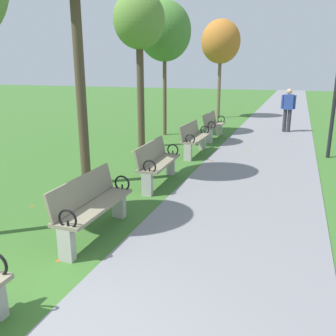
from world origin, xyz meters
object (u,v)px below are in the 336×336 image
(park_bench_5, at_px, (213,125))
(tree_3, at_px, (139,23))
(tree_4, at_px, (165,32))
(park_bench_3, at_px, (157,162))
(tree_5, at_px, (221,42))
(pedestrian_walking, at_px, (288,108))
(park_bench_2, at_px, (92,205))
(park_bench_4, at_px, (194,138))

(park_bench_5, bearing_deg, tree_3, -131.90)
(tree_4, bearing_deg, park_bench_3, -71.37)
(tree_3, relative_size, tree_5, 0.99)
(tree_3, distance_m, pedestrian_walking, 6.57)
(tree_5, bearing_deg, pedestrian_walking, -43.96)
(park_bench_3, distance_m, pedestrian_walking, 7.96)
(park_bench_2, distance_m, tree_5, 13.81)
(park_bench_2, height_order, tree_4, tree_4)
(tree_4, distance_m, pedestrian_walking, 5.40)
(park_bench_4, xyz_separation_m, pedestrian_walking, (2.35, 4.73, 0.44))
(park_bench_5, relative_size, tree_5, 0.35)
(pedestrian_walking, bearing_deg, park_bench_2, -102.99)
(park_bench_2, distance_m, tree_3, 6.95)
(park_bench_4, height_order, tree_4, tree_4)
(park_bench_3, height_order, park_bench_5, same)
(tree_4, xyz_separation_m, pedestrian_walking, (4.21, 2.08, -2.67))
(park_bench_3, height_order, tree_5, tree_5)
(tree_3, bearing_deg, park_bench_5, 48.10)
(park_bench_3, distance_m, park_bench_5, 5.33)
(park_bench_4, height_order, tree_3, tree_3)
(tree_4, relative_size, tree_5, 1.01)
(park_bench_2, relative_size, tree_4, 0.35)
(park_bench_4, xyz_separation_m, tree_4, (-1.86, 2.65, 3.11))
(park_bench_2, xyz_separation_m, park_bench_5, (-0.00, 7.94, 0.00))
(park_bench_3, bearing_deg, pedestrian_walking, 72.79)
(park_bench_3, height_order, tree_4, tree_4)
(park_bench_3, xyz_separation_m, park_bench_5, (-0.00, 5.33, 0.00))
(park_bench_2, height_order, park_bench_5, same)
(tree_3, xyz_separation_m, tree_5, (0.83, 7.52, -0.09))
(tree_3, relative_size, tree_4, 0.99)
(park_bench_2, distance_m, park_bench_5, 7.94)
(park_bench_5, bearing_deg, park_bench_3, -90.00)
(tree_4, height_order, tree_5, tree_4)
(tree_5, bearing_deg, tree_3, -96.28)
(park_bench_5, bearing_deg, tree_4, 174.46)
(park_bench_2, xyz_separation_m, park_bench_3, (0.00, 2.61, 0.00))
(park_bench_3, distance_m, tree_5, 11.29)
(park_bench_2, bearing_deg, park_bench_5, 90.00)
(tree_3, height_order, tree_5, tree_5)
(park_bench_5, distance_m, tree_4, 3.63)
(park_bench_4, height_order, tree_5, tree_5)
(tree_5, relative_size, pedestrian_walking, 2.83)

